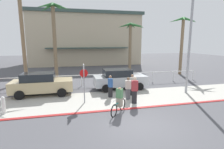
% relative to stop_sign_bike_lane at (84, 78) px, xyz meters
% --- Properties ---
extents(ground_plane, '(80.00, 80.00, 0.00)m').
position_rel_stop_sign_bike_lane_xyz_m(ground_plane, '(2.42, 6.12, -1.68)').
color(ground_plane, '#4C4C51').
extents(sidewalk_strip, '(44.00, 4.00, 0.02)m').
position_rel_stop_sign_bike_lane_xyz_m(sidewalk_strip, '(2.42, 0.32, -1.67)').
color(sidewalk_strip, '#ADAAA0').
rests_on(sidewalk_strip, ground).
extents(curb_paint, '(44.00, 0.24, 0.03)m').
position_rel_stop_sign_bike_lane_xyz_m(curb_paint, '(2.42, -1.68, -1.66)').
color(curb_paint, maroon).
rests_on(curb_paint, ground).
extents(building_backdrop, '(19.27, 11.07, 9.00)m').
position_rel_stop_sign_bike_lane_xyz_m(building_backdrop, '(2.03, 22.95, 2.85)').
color(building_backdrop, '#BCAD8E').
rests_on(building_backdrop, ground).
extents(rail_fence, '(18.64, 0.08, 1.04)m').
position_rel_stop_sign_bike_lane_xyz_m(rail_fence, '(2.42, 4.62, -0.84)').
color(rail_fence, white).
rests_on(rail_fence, ground).
extents(stop_sign_bike_lane, '(0.52, 0.56, 2.56)m').
position_rel_stop_sign_bike_lane_xyz_m(stop_sign_bike_lane, '(0.00, 0.00, 0.00)').
color(stop_sign_bike_lane, gray).
rests_on(stop_sign_bike_lane, ground).
extents(bollard_1, '(0.20, 0.20, 1.00)m').
position_rel_stop_sign_bike_lane_xyz_m(bollard_1, '(-4.51, -0.80, -1.16)').
color(bollard_1, white).
rests_on(bollard_1, ground).
extents(streetlight_curb, '(0.24, 2.54, 7.50)m').
position_rel_stop_sign_bike_lane_xyz_m(streetlight_curb, '(7.99, 0.35, 2.60)').
color(streetlight_curb, '#9EA0A5').
rests_on(streetlight_curb, ground).
extents(palm_tree_1, '(3.20, 2.79, 9.39)m').
position_rel_stop_sign_bike_lane_xyz_m(palm_tree_1, '(-5.27, 8.12, 5.30)').
color(palm_tree_1, '#846B4C').
rests_on(palm_tree_1, ground).
extents(palm_tree_2, '(3.14, 3.41, 7.60)m').
position_rel_stop_sign_bike_lane_xyz_m(palm_tree_2, '(-2.25, 7.08, 4.07)').
color(palm_tree_2, '#756047').
rests_on(palm_tree_2, ground).
extents(palm_tree_3, '(2.94, 2.91, 6.17)m').
position_rel_stop_sign_bike_lane_xyz_m(palm_tree_3, '(6.14, 8.84, 3.07)').
color(palm_tree_3, '#756047').
rests_on(palm_tree_3, ground).
extents(palm_tree_4, '(3.41, 3.35, 6.88)m').
position_rel_stop_sign_bike_lane_xyz_m(palm_tree_4, '(12.36, 7.94, 3.39)').
color(palm_tree_4, '#846B4C').
rests_on(palm_tree_4, ground).
extents(car_tan_1, '(4.40, 2.02, 1.69)m').
position_rel_stop_sign_bike_lane_xyz_m(car_tan_1, '(-2.98, 2.55, -0.81)').
color(car_tan_1, tan).
rests_on(car_tan_1, ground).
extents(car_silver_2, '(4.40, 2.02, 1.69)m').
position_rel_stop_sign_bike_lane_xyz_m(car_silver_2, '(3.19, 2.93, -0.81)').
color(car_silver_2, '#B2B7BC').
rests_on(car_silver_2, ground).
extents(cyclist_teal_0, '(1.23, 1.42, 1.50)m').
position_rel_stop_sign_bike_lane_xyz_m(cyclist_teal_0, '(1.77, -2.10, -0.98)').
color(cyclist_teal_0, black).
rests_on(cyclist_teal_0, ground).
extents(pedestrian_0, '(0.43, 0.36, 1.78)m').
position_rel_stop_sign_bike_lane_xyz_m(pedestrian_0, '(3.14, -0.86, -0.85)').
color(pedestrian_0, '#232326').
rests_on(pedestrian_0, ground).
extents(pedestrian_1, '(0.48, 0.44, 1.61)m').
position_rel_stop_sign_bike_lane_xyz_m(pedestrian_1, '(3.59, 0.87, -0.94)').
color(pedestrian_1, '#232326').
rests_on(pedestrian_1, ground).
extents(pedestrian_2, '(0.46, 0.40, 1.56)m').
position_rel_stop_sign_bike_lane_xyz_m(pedestrian_2, '(3.02, 0.07, -0.96)').
color(pedestrian_2, '#4C4C51').
rests_on(pedestrian_2, ground).
extents(pedestrian_3, '(0.34, 0.42, 1.62)m').
position_rel_stop_sign_bike_lane_xyz_m(pedestrian_3, '(1.91, 0.79, -0.93)').
color(pedestrian_3, '#232326').
rests_on(pedestrian_3, ground).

